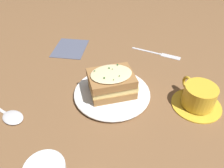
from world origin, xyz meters
The scene contains 7 objects.
ground_plane centered at (0.00, 0.00, 0.00)m, with size 2.40×2.40×0.00m, color brown.
dinner_plate centered at (0.02, 0.01, 0.01)m, with size 0.23×0.23×0.01m.
sandwich centered at (0.02, 0.01, 0.05)m, with size 0.10×0.13×0.07m.
teacup_with_saucer centered at (-0.07, -0.21, 0.03)m, with size 0.15×0.14×0.07m.
fork centered at (0.20, -0.22, 0.00)m, with size 0.13×0.16×0.00m.
spoon centered at (-0.01, 0.29, 0.00)m, with size 0.15×0.15×0.01m.
napkin centered at (0.32, 0.11, 0.00)m, with size 0.14×0.12×0.00m, color #4C5166.
Camera 1 is at (-0.44, 0.11, 0.44)m, focal length 35.00 mm.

